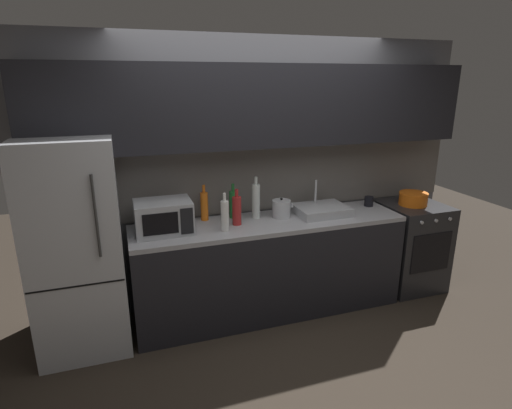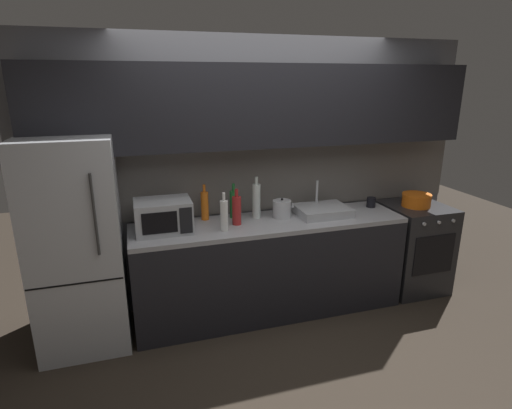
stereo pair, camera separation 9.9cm
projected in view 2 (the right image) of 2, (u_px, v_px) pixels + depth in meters
name	position (u px, v px, depth m)	size (l,w,h in m)	color
ground_plane	(307.00, 370.00, 3.13)	(10.00, 10.00, 0.00)	#2D261E
back_wall	(261.00, 144.00, 3.78)	(4.21, 0.44, 2.50)	slate
counter_run	(270.00, 267.00, 3.82)	(2.47, 0.60, 0.90)	black
refrigerator	(77.00, 245.00, 3.25)	(0.68, 0.69, 1.72)	#B7BABF
oven_range	(413.00, 247.00, 4.26)	(0.60, 0.62, 0.90)	#232326
microwave	(163.00, 216.00, 3.41)	(0.46, 0.35, 0.27)	#A8AAAF
sink_basin	(322.00, 210.00, 3.86)	(0.48, 0.38, 0.30)	#ADAFB5
kettle	(282.00, 209.00, 3.77)	(0.20, 0.17, 0.19)	#B7BABF
wine_bottle_red	(237.00, 210.00, 3.57)	(0.08, 0.08, 0.32)	#A82323
wine_bottle_green	(234.00, 204.00, 3.75)	(0.07, 0.07, 0.32)	#1E6B2D
wine_bottle_white	(224.00, 215.00, 3.43)	(0.07, 0.07, 0.33)	silver
wine_bottle_clear	(256.00, 201.00, 3.73)	(0.08, 0.08, 0.39)	silver
wine_bottle_orange	(205.00, 205.00, 3.70)	(0.07, 0.07, 0.33)	orange
mug_dark	(371.00, 202.00, 4.09)	(0.09, 0.09, 0.10)	black
cooking_pot	(416.00, 200.00, 4.11)	(0.28, 0.28, 0.13)	orange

